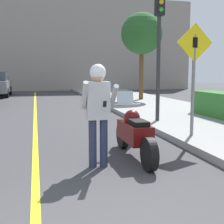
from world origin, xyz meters
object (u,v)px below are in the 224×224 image
Objects in this scene: traffic_light at (159,31)px; street_tree at (142,34)px; person_biker at (98,104)px; crossing_sign at (194,69)px; motorcycle at (134,133)px.

street_tree is (2.02, 7.45, 0.82)m from traffic_light.
crossing_sign reaches higher than person_biker.
motorcycle is 0.57× the size of traffic_light.
motorcycle is 4.55m from traffic_light.
motorcycle is at bearing -109.75° from street_tree.
person_biker is 0.46× the size of traffic_light.
street_tree is at bearing 78.01° from crossing_sign.
street_tree is (4.69, 11.25, 2.59)m from person_biker.
person_biker is (-0.80, -0.42, 0.64)m from motorcycle.
crossing_sign is at bearing 29.46° from person_biker.
crossing_sign is at bearing -91.27° from traffic_light.
crossing_sign is 0.56× the size of street_tree.
crossing_sign is 0.67× the size of traffic_light.
crossing_sign is 2.58m from traffic_light.
traffic_light is (1.86, 3.37, 2.41)m from motorcycle.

